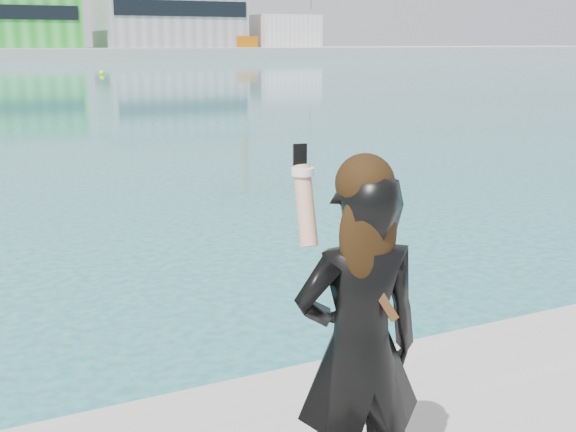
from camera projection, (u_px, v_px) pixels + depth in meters
name	position (u px, v px, depth m)	size (l,w,h in m)	color
warehouse_grey_right	(169.00, 12.00, 130.65)	(25.50, 15.35, 12.50)	gray
ancillary_shed	(283.00, 31.00, 139.25)	(12.00, 10.00, 6.00)	silver
flagpole_right	(76.00, 19.00, 117.20)	(1.28, 0.16, 8.00)	silver
buoy_near	(102.00, 75.00, 66.72)	(0.50, 0.50, 0.50)	#FCFF0D
woman	(359.00, 340.00, 3.16)	(0.65, 0.49, 1.72)	black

